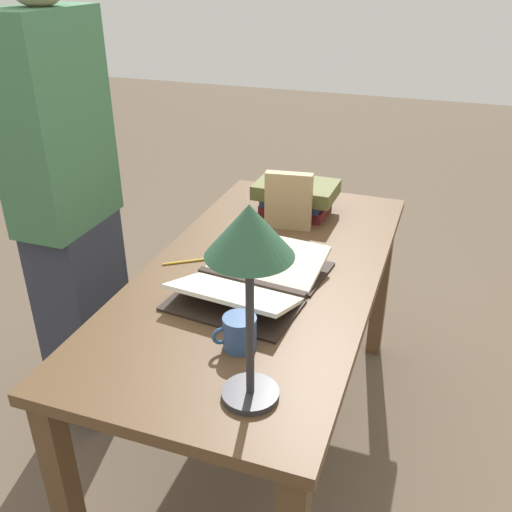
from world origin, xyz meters
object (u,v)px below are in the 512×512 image
Objects in this scene: book_stack_tall at (296,196)px; coffee_mug at (239,333)px; open_book at (252,280)px; pencil at (190,261)px; book_standing_upright at (288,201)px; person_reader at (69,215)px; reading_lamp at (249,247)px.

book_stack_tall is 0.87m from coffee_mug.
open_book reaches higher than pencil.
book_standing_upright reaches higher than coffee_mug.
person_reader reaches higher than open_book.
book_standing_upright is (-0.43, -0.02, 0.08)m from open_book.
pencil is (-0.37, -0.31, -0.04)m from coffee_mug.
reading_lamp is 0.28× the size of person_reader.
book_stack_tall reaches higher than open_book.
book_stack_tall is 0.82m from person_reader.
book_stack_tall is at bearing -53.48° from person_reader.
book_stack_tall is 0.54m from pencil.
pencil is (0.35, -0.22, -0.10)m from book_standing_upright.
person_reader reaches higher than reading_lamp.
person_reader is (0.34, -0.67, -0.01)m from book_standing_upright.
book_stack_tall is 1.09m from reading_lamp.
open_book is at bearing 72.13° from pencil.
reading_lamp is (1.02, 0.19, 0.31)m from book_stack_tall.
pencil is at bearing -101.57° from open_book.
reading_lamp is 0.38m from coffee_mug.
reading_lamp reaches higher than book_standing_upright.
pencil is (-0.08, -0.24, -0.02)m from open_book.
coffee_mug is (0.29, 0.07, 0.02)m from open_book.
open_book is 2.43× the size of book_standing_upright.
person_reader is at bearing -53.48° from book_stack_tall.
reading_lamp is 3.04× the size of pencil.
pencil is 0.09× the size of person_reader.
book_stack_tall is 0.15m from book_standing_upright.
book_standing_upright is 0.45× the size of reading_lamp.
reading_lamp is at bearing 10.38° from book_stack_tall.
pencil is (-0.53, -0.39, -0.37)m from reading_lamp.
person_reader is at bearing -70.27° from book_standing_upright.
coffee_mug is at bearing 6.59° from book_stack_tall.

